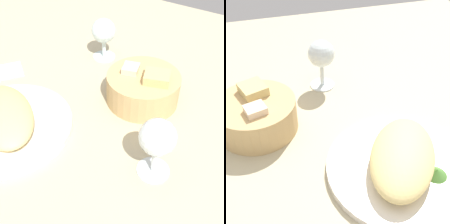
% 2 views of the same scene
% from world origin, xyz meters
% --- Properties ---
extents(ground_plane, '(1.40, 1.40, 0.02)m').
position_xyz_m(ground_plane, '(0.00, 0.00, -0.01)').
color(ground_plane, '#B9AD89').
extents(plate, '(0.28, 0.28, 0.01)m').
position_xyz_m(plate, '(-0.10, -0.12, 0.01)').
color(plate, white).
rests_on(plate, ground_plane).
extents(omelette, '(0.24, 0.21, 0.05)m').
position_xyz_m(omelette, '(-0.10, -0.12, 0.04)').
color(omelette, '#E6C97C').
rests_on(omelette, plate).
extents(lettuce_garnish, '(0.04, 0.04, 0.02)m').
position_xyz_m(lettuce_garnish, '(-0.14, -0.17, 0.02)').
color(lettuce_garnish, '#497D31').
rests_on(lettuce_garnish, plate).
extents(bread_basket, '(0.17, 0.17, 0.09)m').
position_xyz_m(bread_basket, '(0.10, 0.12, 0.04)').
color(bread_basket, tan).
rests_on(bread_basket, ground_plane).
extents(wine_glass_near, '(0.07, 0.07, 0.12)m').
position_xyz_m(wine_glass_near, '(0.22, -0.05, 0.08)').
color(wine_glass_near, silver).
rests_on(wine_glass_near, ground_plane).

